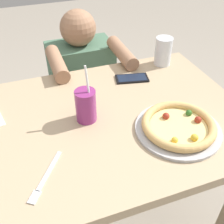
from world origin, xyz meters
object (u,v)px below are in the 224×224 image
object	(u,v)px
cell_phone	(132,78)
diner_seated	(83,92)
drink_cup_colored	(86,106)
fork	(45,178)
pizza_near	(179,126)
water_cup_clear	(163,51)

from	to	relation	value
cell_phone	diner_seated	bearing A→B (deg)	108.10
drink_cup_colored	fork	bearing A→B (deg)	-130.51
pizza_near	water_cup_clear	xyz separation A→B (m)	(0.18, 0.46, 0.05)
pizza_near	water_cup_clear	world-z (taller)	water_cup_clear
pizza_near	cell_phone	world-z (taller)	pizza_near
fork	diner_seated	bearing A→B (deg)	68.90
water_cup_clear	diner_seated	size ratio (longest dim) A/B	0.14
drink_cup_colored	diner_seated	size ratio (longest dim) A/B	0.23
fork	cell_phone	bearing A→B (deg)	42.74
pizza_near	fork	distance (m)	0.49
pizza_near	water_cup_clear	distance (m)	0.50
drink_cup_colored	water_cup_clear	world-z (taller)	drink_cup_colored
drink_cup_colored	fork	world-z (taller)	drink_cup_colored
pizza_near	drink_cup_colored	distance (m)	0.34
pizza_near	diner_seated	distance (m)	0.89
cell_phone	diner_seated	world-z (taller)	diner_seated
water_cup_clear	drink_cup_colored	bearing A→B (deg)	-148.61
pizza_near	diner_seated	world-z (taller)	diner_seated
diner_seated	drink_cup_colored	bearing A→B (deg)	-102.19
pizza_near	diner_seated	xyz separation A→B (m)	(-0.16, 0.81, -0.33)
pizza_near	fork	size ratio (longest dim) A/B	1.76
pizza_near	fork	world-z (taller)	pizza_near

